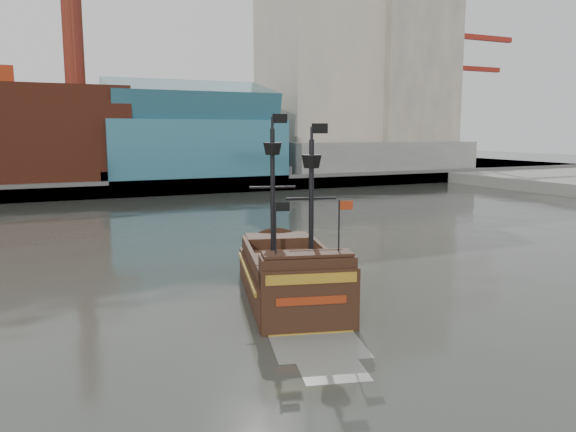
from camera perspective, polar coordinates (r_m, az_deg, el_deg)
name	(u,v)px	position (r m, az deg, el deg)	size (l,w,h in m)	color
ground	(350,314)	(32.01, 6.32, -9.86)	(400.00, 400.00, 0.00)	#2B2E28
promenade_far	(115,177)	(119.33, -17.15, 3.85)	(220.00, 60.00, 2.00)	slate
seawall	(142,188)	(90.26, -14.61, 2.73)	(220.00, 1.00, 2.60)	#4C4C49
skyline	(144,54)	(113.40, -14.46, 15.66)	(149.00, 45.00, 62.00)	brown
crane_a	(456,93)	(143.70, 16.72, 11.84)	(22.50, 4.00, 32.25)	slate
crane_b	(458,110)	(157.36, 16.89, 10.23)	(19.10, 4.00, 26.25)	slate
pirate_ship	(291,281)	(34.28, 0.26, -6.66)	(8.79, 16.70, 11.99)	black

